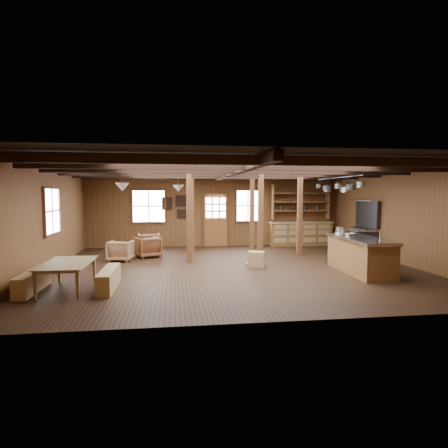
{
  "coord_description": "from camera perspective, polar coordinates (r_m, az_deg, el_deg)",
  "views": [
    {
      "loc": [
        -1.67,
        -10.23,
        2.06
      ],
      "look_at": [
        -0.13,
        1.03,
        1.15
      ],
      "focal_mm": 30.0,
      "sensor_mm": 36.0,
      "label": 1
    }
  ],
  "objects": [
    {
      "name": "room",
      "position": [
        10.39,
        1.51,
        0.91
      ],
      "size": [
        10.04,
        9.04,
        2.84
      ],
      "color": "black",
      "rests_on": "ground"
    },
    {
      "name": "ceiling_joists",
      "position": [
        10.56,
        1.37,
        7.92
      ],
      "size": [
        9.8,
        8.82,
        0.18
      ],
      "color": "black",
      "rests_on": "ceiling"
    },
    {
      "name": "timber_posts",
      "position": [
        12.52,
        2.32,
        1.53
      ],
      "size": [
        3.95,
        2.35,
        2.8
      ],
      "color": "#492E14",
      "rests_on": "floor"
    },
    {
      "name": "back_door",
      "position": [
        14.82,
        -1.27,
        -0.01
      ],
      "size": [
        1.02,
        0.08,
        2.15
      ],
      "color": "brown",
      "rests_on": "floor"
    },
    {
      "name": "window_back_left",
      "position": [
        14.73,
        -11.39,
        2.67
      ],
      "size": [
        1.32,
        0.06,
        1.32
      ],
      "color": "white",
      "rests_on": "wall_back"
    },
    {
      "name": "window_back_right",
      "position": [
        15.0,
        3.67,
        2.79
      ],
      "size": [
        1.02,
        0.06,
        1.32
      ],
      "color": "white",
      "rests_on": "wall_back"
    },
    {
      "name": "window_left",
      "position": [
        11.23,
        -24.79,
        1.79
      ],
      "size": [
        0.14,
        1.24,
        1.32
      ],
      "color": "white",
      "rests_on": "wall_back"
    },
    {
      "name": "notice_boards",
      "position": [
        14.69,
        -7.1,
        2.88
      ],
      "size": [
        1.08,
        0.03,
        0.9
      ],
      "color": "beige",
      "rests_on": "wall_back"
    },
    {
      "name": "back_counter",
      "position": [
        15.37,
        11.54,
        -0.99
      ],
      "size": [
        2.55,
        0.6,
        2.45
      ],
      "color": "brown",
      "rests_on": "floor"
    },
    {
      "name": "pendant_lamps",
      "position": [
        11.25,
        -10.76,
        5.45
      ],
      "size": [
        1.86,
        2.36,
        0.66
      ],
      "color": "#2B2B2D",
      "rests_on": "ceiling"
    },
    {
      "name": "pot_rack",
      "position": [
        11.58,
        17.01,
        5.44
      ],
      "size": [
        0.42,
        3.0,
        0.46
      ],
      "color": "#2B2B2D",
      "rests_on": "ceiling"
    },
    {
      "name": "kitchen_island",
      "position": [
        10.47,
        20.0,
        -4.42
      ],
      "size": [
        0.97,
        2.53,
        1.2
      ],
      "rotation": [
        0.0,
        0.0,
        -0.03
      ],
      "color": "brown",
      "rests_on": "floor"
    },
    {
      "name": "step_stool",
      "position": [
        10.68,
        4.96,
        -5.38
      ],
      "size": [
        0.59,
        0.5,
        0.44
      ],
      "primitive_type": "cube",
      "rotation": [
        0.0,
        0.0,
        -0.35
      ],
      "color": "olive",
      "rests_on": "floor"
    },
    {
      "name": "commercial_range",
      "position": [
        13.63,
        19.94,
        -1.81
      ],
      "size": [
        0.79,
        1.52,
        1.88
      ],
      "color": "#2B2B2D",
      "rests_on": "floor"
    },
    {
      "name": "dining_table",
      "position": [
        8.76,
        -22.51,
        -7.37
      ],
      "size": [
        0.96,
        1.72,
        0.6
      ],
      "primitive_type": "imported",
      "rotation": [
        0.0,
        0.0,
        1.57
      ],
      "color": "olive",
      "rests_on": "floor"
    },
    {
      "name": "bench_wall",
      "position": [
        9.0,
        -27.16,
        -7.81
      ],
      "size": [
        0.29,
        1.54,
        0.42
      ],
      "primitive_type": "cube",
      "color": "olive",
      "rests_on": "floor"
    },
    {
      "name": "bench_aisle",
      "position": [
        8.61,
        -17.15,
        -8.02
      ],
      "size": [
        0.29,
        1.57,
        0.43
      ],
      "primitive_type": "cube",
      "color": "olive",
      "rests_on": "floor"
    },
    {
      "name": "armchair_a",
      "position": [
        12.51,
        -11.53,
        -3.47
      ],
      "size": [
        0.95,
        0.96,
        0.67
      ],
      "primitive_type": "imported",
      "rotation": [
        0.0,
        0.0,
        3.56
      ],
      "color": "brown",
      "rests_on": "floor"
    },
    {
      "name": "armchair_b",
      "position": [
        13.51,
        -11.34,
        -2.84
      ],
      "size": [
        0.82,
        0.83,
        0.69
      ],
      "primitive_type": "imported",
      "rotation": [
        0.0,
        0.0,
        3.26
      ],
      "color": "brown",
      "rests_on": "floor"
    },
    {
      "name": "armchair_c",
      "position": [
        12.0,
        -15.47,
        -3.95
      ],
      "size": [
        0.8,
        0.82,
        0.64
      ],
      "primitive_type": "imported",
      "rotation": [
        0.0,
        0.0,
        2.96
      ],
      "color": "#89603E",
      "rests_on": "floor"
    },
    {
      "name": "counter_pot",
      "position": [
        11.27,
        17.48,
        -0.87
      ],
      "size": [
        0.32,
        0.32,
        0.19
      ],
      "primitive_type": "cylinder",
      "color": "silver",
      "rests_on": "kitchen_island"
    },
    {
      "name": "bowl",
      "position": [
        10.74,
        18.62,
        -1.5
      ],
      "size": [
        0.29,
        0.29,
        0.06
      ],
      "primitive_type": "imported",
      "rotation": [
        0.0,
        0.0,
        0.13
      ],
      "color": "silver",
      "rests_on": "kitchen_island"
    }
  ]
}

